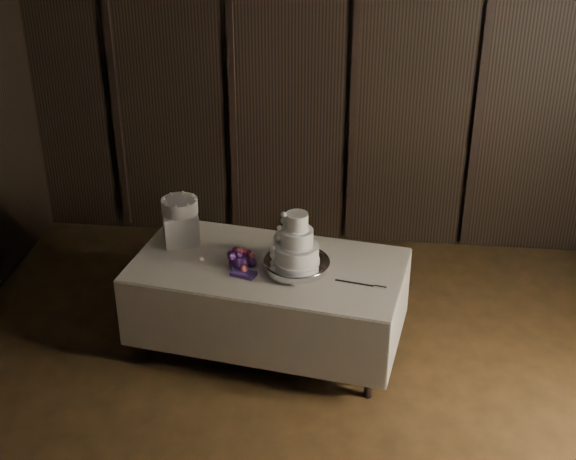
{
  "coord_description": "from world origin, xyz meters",
  "views": [
    {
      "loc": [
        0.19,
        -3.41,
        3.76
      ],
      "look_at": [
        -0.38,
        1.65,
        1.05
      ],
      "focal_mm": 50.0,
      "sensor_mm": 36.0,
      "label": 1
    }
  ],
  "objects_px": {
    "display_table": "(268,303)",
    "bouquet": "(239,259)",
    "wedding_cake": "(293,244)",
    "small_cake": "(180,206)",
    "cake_stand": "(297,266)",
    "box_pedestal": "(181,227)"
  },
  "relations": [
    {
      "from": "wedding_cake",
      "to": "small_cake",
      "type": "distance_m",
      "value": 0.98
    },
    {
      "from": "cake_stand",
      "to": "bouquet",
      "type": "height_order",
      "value": "bouquet"
    },
    {
      "from": "display_table",
      "to": "wedding_cake",
      "type": "xyz_separation_m",
      "value": [
        0.2,
        -0.11,
        0.58
      ]
    },
    {
      "from": "display_table",
      "to": "box_pedestal",
      "type": "xyz_separation_m",
      "value": [
        -0.71,
        0.26,
        0.47
      ]
    },
    {
      "from": "bouquet",
      "to": "box_pedestal",
      "type": "height_order",
      "value": "box_pedestal"
    },
    {
      "from": "display_table",
      "to": "box_pedestal",
      "type": "relative_size",
      "value": 8.18
    },
    {
      "from": "cake_stand",
      "to": "box_pedestal",
      "type": "distance_m",
      "value": 1.0
    },
    {
      "from": "bouquet",
      "to": "small_cake",
      "type": "height_order",
      "value": "small_cake"
    },
    {
      "from": "wedding_cake",
      "to": "display_table",
      "type": "bearing_deg",
      "value": 157.19
    },
    {
      "from": "display_table",
      "to": "cake_stand",
      "type": "xyz_separation_m",
      "value": [
        0.22,
        -0.09,
        0.39
      ]
    },
    {
      "from": "display_table",
      "to": "cake_stand",
      "type": "height_order",
      "value": "cake_stand"
    },
    {
      "from": "cake_stand",
      "to": "box_pedestal",
      "type": "bearing_deg",
      "value": 159.04
    },
    {
      "from": "display_table",
      "to": "bouquet",
      "type": "height_order",
      "value": "bouquet"
    },
    {
      "from": "display_table",
      "to": "bouquet",
      "type": "bearing_deg",
      "value": -152.53
    },
    {
      "from": "bouquet",
      "to": "box_pedestal",
      "type": "distance_m",
      "value": 0.61
    },
    {
      "from": "cake_stand",
      "to": "wedding_cake",
      "type": "xyz_separation_m",
      "value": [
        -0.03,
        -0.02,
        0.2
      ]
    },
    {
      "from": "display_table",
      "to": "wedding_cake",
      "type": "height_order",
      "value": "wedding_cake"
    },
    {
      "from": "box_pedestal",
      "to": "small_cake",
      "type": "distance_m",
      "value": 0.18
    },
    {
      "from": "small_cake",
      "to": "wedding_cake",
      "type": "bearing_deg",
      "value": -22.42
    },
    {
      "from": "box_pedestal",
      "to": "bouquet",
      "type": "bearing_deg",
      "value": -33.19
    },
    {
      "from": "cake_stand",
      "to": "box_pedestal",
      "type": "xyz_separation_m",
      "value": [
        -0.93,
        0.36,
        0.08
      ]
    },
    {
      "from": "display_table",
      "to": "wedding_cake",
      "type": "distance_m",
      "value": 0.63
    }
  ]
}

